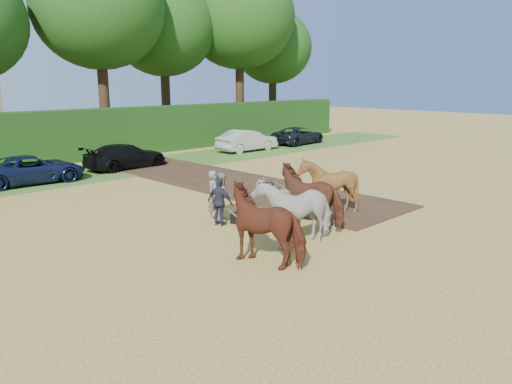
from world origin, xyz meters
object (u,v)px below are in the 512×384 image
Objects in this scene: spectator_near at (222,195)px; parked_cars at (117,157)px; spectator_far at (220,202)px; plough_team at (301,202)px.

spectator_near is 0.05× the size of parked_cars.
spectator_far is (-0.66, -0.66, -0.01)m from spectator_near.
plough_team reaches higher than parked_cars.
plough_team is 0.20× the size of parked_cars.
spectator_near is 11.44m from parked_cars.
spectator_far reaches higher than parked_cars.
spectator_near is 3.16m from plough_team.
spectator_far is 2.74m from plough_team.
plough_team reaches higher than spectator_near.
parked_cars is at bearing 83.35° from plough_team.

